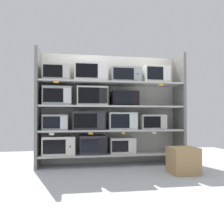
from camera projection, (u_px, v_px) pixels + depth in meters
The scene contains 29 objects.
ground at pixel (124, 180), 3.29m from camera, with size 6.51×6.00×0.02m, color #B2B7BC.
back_panel at pixel (110, 109), 4.56m from camera, with size 2.71×0.04×2.01m, color beige.
upright_left at pixel (38, 108), 4.08m from camera, with size 0.05×0.49×2.01m, color slate.
upright_right at pixel (179, 109), 4.51m from camera, with size 0.05×0.49×2.01m, color slate.
shelf_0 at pixel (112, 154), 4.28m from camera, with size 2.51×0.49×0.03m, color beige.
microwave_0 at pixel (59, 145), 4.12m from camera, with size 0.54×0.44×0.31m.
microwave_1 at pixel (92, 144), 4.22m from camera, with size 0.46×0.43×0.32m.
microwave_2 at pixel (122, 145), 4.31m from camera, with size 0.45×0.34×0.27m.
shelf_1 at pixel (112, 130), 4.29m from camera, with size 2.51×0.49×0.03m, color beige.
microwave_3 at pixel (56, 122), 4.12m from camera, with size 0.42×0.40×0.26m.
microwave_4 at pixel (88, 121), 4.22m from camera, with size 0.56×0.38×0.32m.
microwave_5 at pixel (122, 121), 4.32m from camera, with size 0.50×0.35×0.30m.
microwave_6 at pixel (151, 122), 4.41m from camera, with size 0.45×0.43×0.26m.
price_tag_0 at pixel (52, 134), 3.87m from camera, with size 0.08×0.00×0.04m, color beige.
price_tag_1 at pixel (91, 133), 3.97m from camera, with size 0.08×0.00×0.03m, color orange.
price_tag_2 at pixel (123, 133), 4.07m from camera, with size 0.06×0.00×0.04m, color orange.
price_tag_3 at pixel (154, 133), 4.16m from camera, with size 0.06×0.00×0.03m, color beige.
shelf_2 at pixel (112, 107), 4.30m from camera, with size 2.51×0.49×0.03m, color beige.
microwave_7 at pixel (57, 96), 4.14m from camera, with size 0.48×0.41×0.32m.
microwave_8 at pixel (92, 96), 4.23m from camera, with size 0.53×0.40×0.33m.
microwave_9 at pixel (124, 99), 4.33m from camera, with size 0.47×0.36×0.26m.
shelf_3 at pixel (112, 83), 4.30m from camera, with size 2.51×0.49×0.03m, color beige.
microwave_10 at pixel (57, 73), 4.14m from camera, with size 0.45×0.43×0.27m.
microwave_11 at pixel (91, 73), 4.24m from camera, with size 0.57×0.41×0.32m.
microwave_12 at pixel (125, 75), 4.34m from camera, with size 0.53×0.36×0.27m.
microwave_13 at pixel (155, 75), 4.44m from camera, with size 0.46×0.39×0.31m.
price_tag_4 at pixel (56, 82), 3.90m from camera, with size 0.09×0.00×0.03m, color orange.
price_tag_5 at pixel (161, 85), 4.20m from camera, with size 0.09×0.00×0.04m, color orange.
shipping_carton at pixel (183, 160), 3.63m from camera, with size 0.40×0.40×0.39m, color tan.
Camera 1 is at (-0.71, -4.23, 0.85)m, focal length 38.53 mm.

